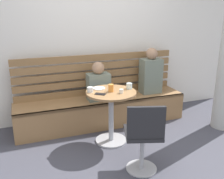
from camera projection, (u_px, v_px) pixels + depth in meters
ground at (133, 163)px, 3.14m from camera, size 8.00×8.00×0.00m
back_wall at (93, 31)px, 4.17m from camera, size 5.20×0.10×2.90m
booth_bench at (102, 111)px, 4.15m from camera, size 2.70×0.52×0.44m
booth_backrest at (97, 74)px, 4.20m from camera, size 2.65×0.04×0.66m
cafe_table at (111, 107)px, 3.51m from camera, size 0.68×0.68×0.74m
white_chair at (144, 136)px, 2.83m from camera, size 0.50×0.50×0.85m
person_adult at (151, 73)px, 4.27m from camera, size 0.34×0.22×0.75m
person_child_left at (98, 83)px, 3.95m from camera, size 0.34×0.22×0.60m
cup_tumbler_orange at (111, 88)px, 3.43m from camera, size 0.07×0.07×0.10m
cup_espresso_small at (121, 91)px, 3.37m from camera, size 0.06×0.06×0.05m
cup_glass_short at (129, 86)px, 3.55m from camera, size 0.08×0.08×0.08m
cup_ceramic_white at (90, 90)px, 3.40m from camera, size 0.08×0.08×0.07m
plate_small at (99, 88)px, 3.56m from camera, size 0.17×0.17×0.01m
phone_on_table at (100, 94)px, 3.33m from camera, size 0.15×0.14×0.01m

